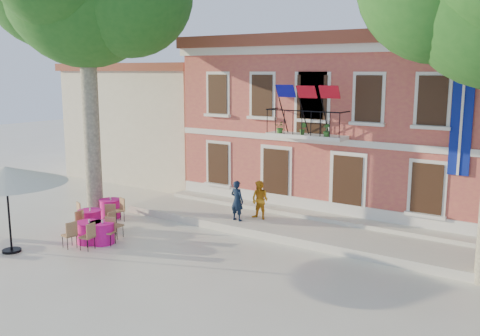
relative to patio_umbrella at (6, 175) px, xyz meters
name	(u,v)px	position (x,y,z in m)	size (l,w,h in m)	color
ground	(175,251)	(4.54, 3.14, -2.63)	(90.00, 90.00, 0.00)	beige
main_building	(351,120)	(6.54, 13.13, 1.15)	(13.50, 9.59, 7.50)	#C96648
neighbor_west	(175,119)	(-4.96, 14.14, 0.59)	(9.40, 9.40, 6.40)	beige
terrace	(291,226)	(6.54, 7.54, -2.48)	(14.00, 3.40, 0.30)	silver
patio_umbrella	(6,175)	(0.00, 0.00, 0.00)	(3.93, 3.93, 2.92)	black
pedestrian_navy	(237,201)	(4.71, 6.57, -1.54)	(0.57, 0.38, 1.57)	black
pedestrian_orange	(260,200)	(5.33, 7.24, -1.57)	(0.74, 0.57, 1.51)	orange
cafe_table_0	(89,231)	(1.43, 2.10, -2.20)	(1.84, 1.77, 0.95)	#E11590
cafe_table_1	(102,232)	(1.86, 2.32, -2.21)	(0.90, 1.96, 0.95)	#E11590
cafe_table_3	(110,208)	(-0.47, 4.83, -2.21)	(1.96, 0.99, 0.95)	#E11590
cafe_table_4	(90,219)	(0.19, 3.19, -2.20)	(1.86, 1.73, 0.95)	#E11590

